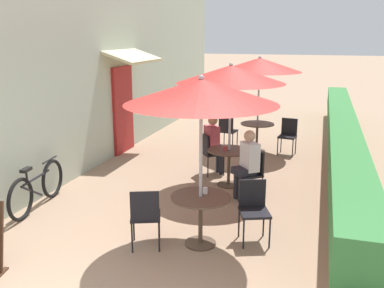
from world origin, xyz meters
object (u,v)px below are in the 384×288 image
(patio_umbrella_mid, at_px, (231,74))
(seated_patron_mid_right, at_px, (247,162))
(patio_umbrella_far, at_px, (260,65))
(patio_table_mid, at_px, (229,159))
(bicycle_leaning, at_px, (37,188))
(cafe_chair_far_left, at_px, (227,129))
(cafe_chair_far_right, at_px, (288,133))
(patio_table_near, at_px, (201,209))
(cafe_chair_mid_right, at_px, (252,171))
(cafe_chair_near_right, at_px, (145,214))
(cafe_chair_near_left, at_px, (254,206))
(patio_table_far, at_px, (257,131))
(coffee_cup_mid, at_px, (225,148))
(coffee_cup_near, at_px, (205,191))
(patio_umbrella_near, at_px, (201,92))
(seated_patron_mid_left, at_px, (214,142))
(cafe_chair_mid_left, at_px, (209,151))

(patio_umbrella_mid, relative_size, seated_patron_mid_right, 1.88)
(patio_umbrella_far, bearing_deg, patio_table_mid, -93.08)
(bicycle_leaning, bearing_deg, patio_umbrella_mid, 29.10)
(cafe_chair_far_left, height_order, cafe_chair_far_right, same)
(patio_table_near, bearing_deg, patio_table_mid, 93.19)
(patio_umbrella_far, height_order, bicycle_leaning, patio_umbrella_far)
(cafe_chair_mid_right, relative_size, seated_patron_mid_right, 0.70)
(cafe_chair_near_right, distance_m, seated_patron_mid_right, 2.42)
(patio_table_mid, bearing_deg, cafe_chair_near_left, -69.14)
(cafe_chair_near_left, relative_size, patio_table_far, 1.06)
(patio_table_far, distance_m, cafe_chair_far_left, 0.76)
(coffee_cup_mid, bearing_deg, coffee_cup_near, -84.24)
(seated_patron_mid_right, xyz_separation_m, patio_table_far, (-0.31, 3.24, -0.15))
(patio_table_near, bearing_deg, coffee_cup_near, 73.91)
(patio_table_mid, distance_m, patio_umbrella_far, 3.09)
(patio_umbrella_near, relative_size, seated_patron_mid_left, 1.88)
(cafe_chair_near_right, relative_size, cafe_chair_far_left, 1.00)
(seated_patron_mid_left, height_order, patio_umbrella_far, patio_umbrella_far)
(seated_patron_mid_left, bearing_deg, patio_umbrella_far, 124.60)
(patio_umbrella_mid, bearing_deg, seated_patron_mid_left, 126.53)
(patio_umbrella_mid, bearing_deg, coffee_cup_mid, -126.65)
(patio_table_near, height_order, seated_patron_mid_right, seated_patron_mid_right)
(cafe_chair_far_right, bearing_deg, coffee_cup_mid, 78.01)
(patio_table_near, height_order, cafe_chair_mid_right, cafe_chair_mid_right)
(coffee_cup_near, height_order, patio_table_mid, coffee_cup_near)
(cafe_chair_near_right, bearing_deg, seated_patron_mid_right, 44.93)
(patio_table_far, xyz_separation_m, cafe_chair_far_left, (-0.76, 0.02, -0.02))
(seated_patron_mid_left, distance_m, bicycle_leaning, 3.56)
(cafe_chair_mid_right, height_order, seated_patron_mid_right, seated_patron_mid_right)
(cafe_chair_mid_left, xyz_separation_m, bicycle_leaning, (-2.30, -2.56, -0.16))
(seated_patron_mid_right, relative_size, coffee_cup_mid, 13.89)
(patio_umbrella_near, bearing_deg, seated_patron_mid_right, 80.56)
(cafe_chair_mid_right, relative_size, patio_table_far, 1.06)
(cafe_chair_near_right, bearing_deg, cafe_chair_far_left, 69.77)
(coffee_cup_near, height_order, patio_umbrella_far, patio_umbrella_far)
(patio_table_near, bearing_deg, patio_table_far, 89.95)
(coffee_cup_near, distance_m, patio_table_far, 5.00)
(patio_umbrella_mid, xyz_separation_m, cafe_chair_mid_right, (0.53, -0.53, -1.62))
(patio_table_near, height_order, patio_umbrella_near, patio_umbrella_near)
(cafe_chair_mid_left, xyz_separation_m, cafe_chair_far_right, (1.43, 2.08, 0.00))
(cafe_chair_near_left, height_order, patio_table_mid, cafe_chair_near_left)
(cafe_chair_near_right, bearing_deg, cafe_chair_mid_left, 68.94)
(bicycle_leaning, bearing_deg, cafe_chair_far_right, 44.74)
(patio_umbrella_near, bearing_deg, coffee_cup_mid, 94.69)
(cafe_chair_mid_right, xyz_separation_m, coffee_cup_mid, (-0.59, 0.46, 0.24))
(patio_umbrella_near, height_order, coffee_cup_mid, patio_umbrella_near)
(coffee_cup_near, relative_size, cafe_chair_far_right, 0.10)
(seated_patron_mid_left, bearing_deg, patio_table_near, -28.44)
(cafe_chair_near_right, xyz_separation_m, patio_table_mid, (0.54, 2.81, 0.02))
(seated_patron_mid_right, bearing_deg, cafe_chair_far_right, -47.16)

